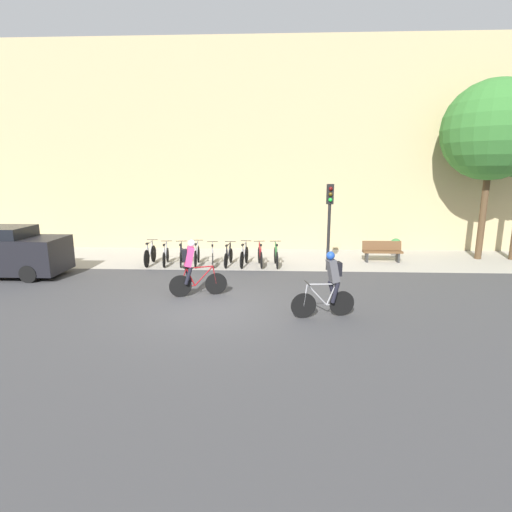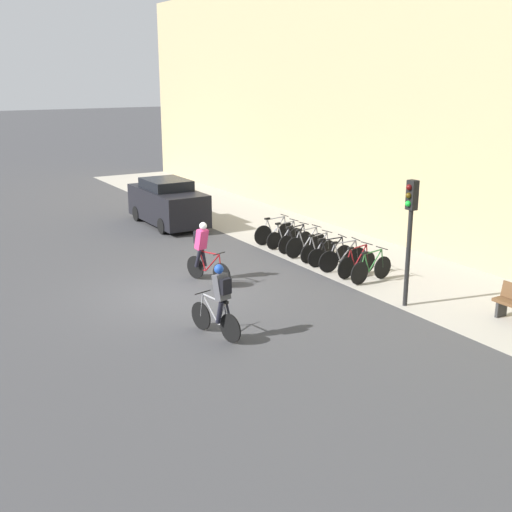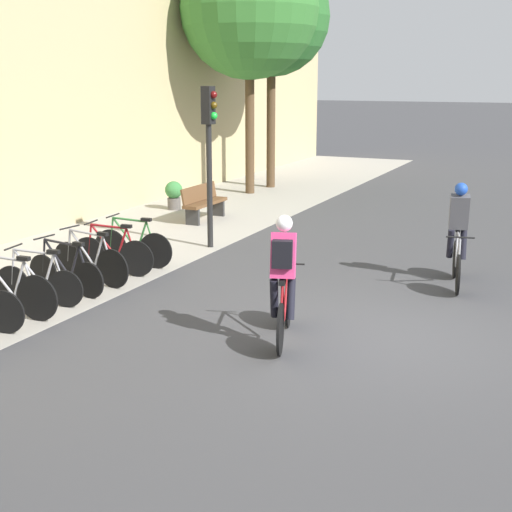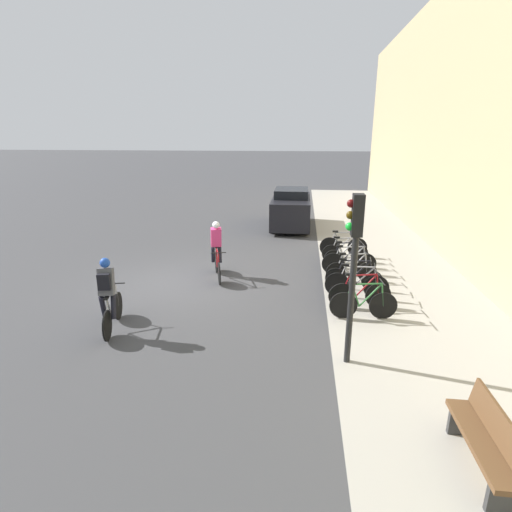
{
  "view_description": "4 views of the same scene",
  "coord_description": "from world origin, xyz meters",
  "px_view_note": "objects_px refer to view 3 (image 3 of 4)",
  "views": [
    {
      "loc": [
        1.74,
        -10.68,
        3.83
      ],
      "look_at": [
        1.1,
        3.28,
        0.85
      ],
      "focal_mm": 28.0,
      "sensor_mm": 36.0,
      "label": 1
    },
    {
      "loc": [
        15.5,
        -6.92,
        5.92
      ],
      "look_at": [
        2.02,
        1.27,
        1.43
      ],
      "focal_mm": 45.0,
      "sensor_mm": 36.0,
      "label": 2
    },
    {
      "loc": [
        -9.18,
        -2.3,
        3.52
      ],
      "look_at": [
        0.97,
        2.37,
        0.71
      ],
      "focal_mm": 50.0,
      "sensor_mm": 36.0,
      "label": 3
    },
    {
      "loc": [
        11.05,
        3.78,
        4.36
      ],
      "look_at": [
        2.08,
        2.74,
        1.6
      ],
      "focal_mm": 28.0,
      "sensor_mm": 36.0,
      "label": 4
    }
  ],
  "objects_px": {
    "parked_bike_6": "(90,261)",
    "traffic_light_pole": "(209,137)",
    "parked_bike_3": "(8,291)",
    "bench": "(204,202)",
    "parked_bike_5": "(66,272)",
    "parked_bike_7": "(112,253)",
    "cyclist_pink": "(284,278)",
    "parked_bike_8": "(133,246)",
    "cyclist_grey": "(458,231)",
    "potted_plant": "(174,194)",
    "parked_bike_4": "(39,282)"
  },
  "relations": [
    {
      "from": "cyclist_grey",
      "to": "parked_bike_6",
      "type": "relative_size",
      "value": 1.03
    },
    {
      "from": "cyclist_grey",
      "to": "bench",
      "type": "bearing_deg",
      "value": 65.0
    },
    {
      "from": "cyclist_pink",
      "to": "parked_bike_7",
      "type": "bearing_deg",
      "value": 65.01
    },
    {
      "from": "cyclist_pink",
      "to": "parked_bike_3",
      "type": "relative_size",
      "value": 1.02
    },
    {
      "from": "parked_bike_5",
      "to": "parked_bike_3",
      "type": "bearing_deg",
      "value": 179.93
    },
    {
      "from": "parked_bike_4",
      "to": "bench",
      "type": "height_order",
      "value": "parked_bike_4"
    },
    {
      "from": "parked_bike_7",
      "to": "bench",
      "type": "xyz_separation_m",
      "value": [
        5.21,
        0.97,
        0.07
      ]
    },
    {
      "from": "cyclist_grey",
      "to": "parked_bike_7",
      "type": "xyz_separation_m",
      "value": [
        -2.05,
        5.8,
        -0.54
      ]
    },
    {
      "from": "cyclist_grey",
      "to": "potted_plant",
      "type": "xyz_separation_m",
      "value": [
        4.16,
        8.24,
        -0.51
      ]
    },
    {
      "from": "cyclist_grey",
      "to": "parked_bike_5",
      "type": "distance_m",
      "value": 6.73
    },
    {
      "from": "parked_bike_7",
      "to": "parked_bike_8",
      "type": "relative_size",
      "value": 0.99
    },
    {
      "from": "parked_bike_7",
      "to": "parked_bike_8",
      "type": "bearing_deg",
      "value": 0.01
    },
    {
      "from": "cyclist_grey",
      "to": "parked_bike_3",
      "type": "bearing_deg",
      "value": 128.9
    },
    {
      "from": "parked_bike_5",
      "to": "parked_bike_8",
      "type": "height_order",
      "value": "parked_bike_8"
    },
    {
      "from": "traffic_light_pole",
      "to": "bench",
      "type": "xyz_separation_m",
      "value": [
        2.52,
        1.56,
        -1.86
      ]
    },
    {
      "from": "traffic_light_pole",
      "to": "cyclist_grey",
      "type": "bearing_deg",
      "value": -96.91
    },
    {
      "from": "parked_bike_8",
      "to": "potted_plant",
      "type": "relative_size",
      "value": 2.12
    },
    {
      "from": "parked_bike_3",
      "to": "potted_plant",
      "type": "xyz_separation_m",
      "value": [
        8.83,
        2.45,
        0.02
      ]
    },
    {
      "from": "parked_bike_4",
      "to": "parked_bike_8",
      "type": "relative_size",
      "value": 0.94
    },
    {
      "from": "cyclist_pink",
      "to": "parked_bike_5",
      "type": "height_order",
      "value": "cyclist_pink"
    },
    {
      "from": "cyclist_pink",
      "to": "parked_bike_6",
      "type": "xyz_separation_m",
      "value": [
        1.3,
        4.19,
        -0.54
      ]
    },
    {
      "from": "cyclist_pink",
      "to": "parked_bike_8",
      "type": "relative_size",
      "value": 1.08
    },
    {
      "from": "parked_bike_7",
      "to": "potted_plant",
      "type": "distance_m",
      "value": 6.67
    },
    {
      "from": "parked_bike_8",
      "to": "traffic_light_pole",
      "type": "height_order",
      "value": "traffic_light_pole"
    },
    {
      "from": "parked_bike_6",
      "to": "traffic_light_pole",
      "type": "distance_m",
      "value": 3.9
    },
    {
      "from": "parked_bike_3",
      "to": "potted_plant",
      "type": "distance_m",
      "value": 9.17
    },
    {
      "from": "parked_bike_3",
      "to": "bench",
      "type": "xyz_separation_m",
      "value": [
        7.83,
        0.97,
        0.05
      ]
    },
    {
      "from": "bench",
      "to": "potted_plant",
      "type": "xyz_separation_m",
      "value": [
        1.0,
        1.48,
        -0.03
      ]
    },
    {
      "from": "parked_bike_7",
      "to": "parked_bike_5",
      "type": "bearing_deg",
      "value": -179.92
    },
    {
      "from": "parked_bike_6",
      "to": "bench",
      "type": "height_order",
      "value": "parked_bike_6"
    },
    {
      "from": "traffic_light_pole",
      "to": "cyclist_pink",
      "type": "bearing_deg",
      "value": -142.17
    },
    {
      "from": "traffic_light_pole",
      "to": "parked_bike_6",
      "type": "bearing_deg",
      "value": 170.0
    },
    {
      "from": "parked_bike_3",
      "to": "parked_bike_5",
      "type": "relative_size",
      "value": 1.06
    },
    {
      "from": "parked_bike_3",
      "to": "parked_bike_6",
      "type": "height_order",
      "value": "parked_bike_3"
    },
    {
      "from": "parked_bike_5",
      "to": "cyclist_pink",
      "type": "bearing_deg",
      "value": -98.71
    },
    {
      "from": "parked_bike_7",
      "to": "cyclist_grey",
      "type": "bearing_deg",
      "value": -70.49
    },
    {
      "from": "cyclist_pink",
      "to": "parked_bike_4",
      "type": "distance_m",
      "value": 4.23
    },
    {
      "from": "parked_bike_5",
      "to": "parked_bike_7",
      "type": "relative_size",
      "value": 1.01
    },
    {
      "from": "cyclist_grey",
      "to": "parked_bike_6",
      "type": "bearing_deg",
      "value": 115.07
    },
    {
      "from": "cyclist_pink",
      "to": "potted_plant",
      "type": "bearing_deg",
      "value": 39.12
    },
    {
      "from": "parked_bike_8",
      "to": "traffic_light_pole",
      "type": "xyz_separation_m",
      "value": [
        2.03,
        -0.59,
        1.93
      ]
    },
    {
      "from": "cyclist_pink",
      "to": "traffic_light_pole",
      "type": "distance_m",
      "value": 6.03
    },
    {
      "from": "parked_bike_8",
      "to": "parked_bike_3",
      "type": "bearing_deg",
      "value": -179.99
    },
    {
      "from": "parked_bike_6",
      "to": "potted_plant",
      "type": "height_order",
      "value": "parked_bike_6"
    },
    {
      "from": "cyclist_pink",
      "to": "parked_bike_7",
      "type": "relative_size",
      "value": 1.1
    },
    {
      "from": "cyclist_grey",
      "to": "traffic_light_pole",
      "type": "height_order",
      "value": "traffic_light_pole"
    },
    {
      "from": "parked_bike_5",
      "to": "parked_bike_4",
      "type": "bearing_deg",
      "value": 179.92
    },
    {
      "from": "parked_bike_5",
      "to": "parked_bike_7",
      "type": "height_order",
      "value": "parked_bike_7"
    },
    {
      "from": "parked_bike_4",
      "to": "parked_bike_8",
      "type": "distance_m",
      "value": 2.62
    },
    {
      "from": "parked_bike_6",
      "to": "parked_bike_3",
      "type": "bearing_deg",
      "value": 179.99
    }
  ]
}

